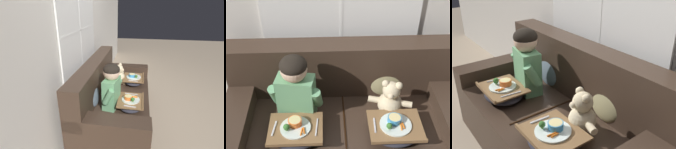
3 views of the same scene
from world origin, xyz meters
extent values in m
cube|color=#38281E|center=(0.00, 0.00, 0.23)|extent=(1.94, 0.92, 0.47)
cube|color=#38281E|center=(0.00, 0.35, 0.71)|extent=(1.94, 0.22, 0.49)
cube|color=#38281E|center=(-0.86, 0.00, 0.54)|extent=(0.22, 0.92, 0.15)
cube|color=black|center=(0.00, -0.02, 0.47)|extent=(0.01, 0.66, 0.01)
ellipsoid|color=slate|center=(-0.37, 0.27, 0.64)|extent=(0.36, 0.17, 0.37)
ellipsoid|color=tan|center=(0.37, 0.27, 0.64)|extent=(0.33, 0.16, 0.35)
cube|color=#66A370|center=(-0.37, 0.03, 0.66)|extent=(0.31, 0.20, 0.39)
sphere|color=beige|center=(-0.37, 0.03, 0.94)|extent=(0.20, 0.20, 0.20)
ellipsoid|color=black|center=(-0.37, 0.03, 0.98)|extent=(0.21, 0.21, 0.14)
cylinder|color=#66A370|center=(-0.54, 0.04, 0.69)|extent=(0.10, 0.16, 0.21)
cylinder|color=#66A370|center=(-0.21, -0.01, 0.69)|extent=(0.10, 0.16, 0.21)
sphere|color=beige|center=(0.37, 0.03, 0.57)|extent=(0.20, 0.20, 0.20)
sphere|color=beige|center=(0.37, 0.03, 0.71)|extent=(0.14, 0.14, 0.14)
sphere|color=beige|center=(0.33, 0.05, 0.77)|extent=(0.06, 0.06, 0.06)
sphere|color=beige|center=(0.42, 0.02, 0.77)|extent=(0.06, 0.06, 0.06)
sphere|color=beige|center=(0.36, -0.03, 0.71)|extent=(0.05, 0.05, 0.05)
sphere|color=black|center=(0.35, -0.04, 0.71)|extent=(0.02, 0.02, 0.02)
cylinder|color=beige|center=(0.25, 0.07, 0.59)|extent=(0.11, 0.08, 0.05)
cylinder|color=beige|center=(0.50, 0.00, 0.59)|extent=(0.11, 0.08, 0.05)
cylinder|color=beige|center=(0.31, -0.05, 0.49)|extent=(0.07, 0.10, 0.05)
cylinder|color=beige|center=(0.39, -0.08, 0.49)|extent=(0.07, 0.10, 0.05)
ellipsoid|color=#2D2D38|center=(-0.37, -0.22, 0.52)|extent=(0.39, 0.31, 0.10)
cube|color=brown|center=(-0.37, -0.22, 0.57)|extent=(0.40, 0.32, 0.01)
cube|color=brown|center=(-0.37, -0.37, 0.59)|extent=(0.40, 0.02, 0.02)
cylinder|color=silver|center=(-0.37, -0.22, 0.59)|extent=(0.23, 0.23, 0.01)
cylinder|color=orange|center=(-0.38, -0.18, 0.62)|extent=(0.10, 0.10, 0.05)
cylinder|color=#E5D189|center=(-0.38, -0.18, 0.63)|extent=(0.09, 0.09, 0.01)
sphere|color=#38702D|center=(-0.43, -0.24, 0.63)|extent=(0.05, 0.05, 0.05)
cylinder|color=#7A9E56|center=(-0.43, -0.24, 0.60)|extent=(0.02, 0.02, 0.02)
cylinder|color=orange|center=(-0.33, -0.27, 0.60)|extent=(0.02, 0.07, 0.01)
cylinder|color=orange|center=(-0.31, -0.26, 0.60)|extent=(0.02, 0.06, 0.01)
cube|color=silver|center=(-0.53, -0.22, 0.58)|extent=(0.03, 0.14, 0.01)
cube|color=silver|center=(-0.22, -0.22, 0.58)|extent=(0.02, 0.17, 0.01)
ellipsoid|color=#2D2D38|center=(0.37, -0.22, 0.52)|extent=(0.39, 0.32, 0.10)
cube|color=brown|center=(0.37, -0.22, 0.57)|extent=(0.40, 0.34, 0.01)
cube|color=brown|center=(0.37, -0.38, 0.59)|extent=(0.40, 0.02, 0.02)
cylinder|color=silver|center=(0.37, -0.22, 0.59)|extent=(0.24, 0.24, 0.01)
cylinder|color=#3889C1|center=(0.37, -0.19, 0.62)|extent=(0.10, 0.10, 0.05)
cylinder|color=#E5D189|center=(0.37, -0.19, 0.63)|extent=(0.09, 0.09, 0.01)
sphere|color=#38702D|center=(0.32, -0.26, 0.62)|extent=(0.04, 0.04, 0.04)
cylinder|color=#7A9E56|center=(0.32, -0.26, 0.60)|extent=(0.02, 0.02, 0.02)
cylinder|color=orange|center=(0.41, -0.25, 0.60)|extent=(0.02, 0.07, 0.01)
cylinder|color=orange|center=(0.43, -0.24, 0.60)|extent=(0.02, 0.06, 0.01)
cube|color=silver|center=(0.22, -0.22, 0.58)|extent=(0.02, 0.14, 0.01)
camera|label=1|loc=(-2.32, -0.30, 1.72)|focal=28.00mm
camera|label=2|loc=(-0.12, -1.80, 2.33)|focal=50.00mm
camera|label=3|loc=(1.50, -0.97, 1.64)|focal=42.00mm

